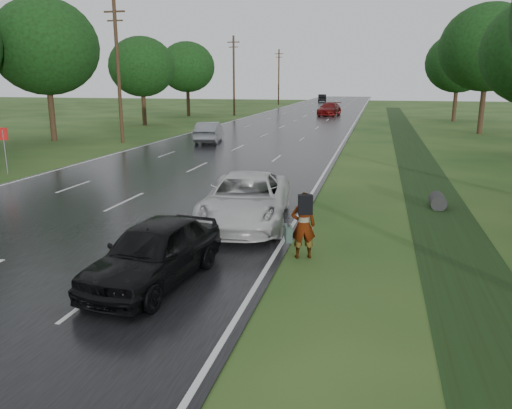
{
  "coord_description": "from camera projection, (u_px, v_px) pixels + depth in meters",
  "views": [
    {
      "loc": [
        9.22,
        -8.76,
        4.55
      ],
      "look_at": [
        6.15,
        3.87,
        1.3
      ],
      "focal_mm": 35.0,
      "sensor_mm": 36.0,
      "label": 1
    }
  ],
  "objects": [
    {
      "name": "tree_west_d",
      "position": [
        142.0,
        67.0,
        50.07
      ],
      "size": [
        6.6,
        6.6,
        8.8
      ],
      "color": "#322514",
      "rests_on": "ground"
    },
    {
      "name": "road",
      "position": [
        290.0,
        123.0,
        53.88
      ],
      "size": [
        14.0,
        180.0,
        0.04
      ],
      "primitive_type": "cube",
      "color": "black",
      "rests_on": "ground"
    },
    {
      "name": "far_car_dark",
      "position": [
        322.0,
        98.0,
        105.42
      ],
      "size": [
        2.26,
        4.9,
        1.56
      ],
      "primitive_type": "imported",
      "rotation": [
        0.0,
        0.0,
        3.27
      ],
      "color": "black",
      "rests_on": "road"
    },
    {
      "name": "white_pickup",
      "position": [
        246.0,
        199.0,
        16.05
      ],
      "size": [
        3.27,
        5.89,
        1.56
      ],
      "primitive_type": "imported",
      "rotation": [
        0.0,
        0.0,
        0.13
      ],
      "color": "silver",
      "rests_on": "road"
    },
    {
      "name": "tree_east_d",
      "position": [
        488.0,
        48.0,
        41.48
      ],
      "size": [
        8.0,
        8.0,
        10.76
      ],
      "color": "#322514",
      "rests_on": "ground"
    },
    {
      "name": "far_car_red",
      "position": [
        329.0,
        109.0,
        65.03
      ],
      "size": [
        3.0,
        5.92,
        1.65
      ],
      "primitive_type": "imported",
      "rotation": [
        0.0,
        0.0,
        -0.13
      ],
      "color": "maroon",
      "rests_on": "road"
    },
    {
      "name": "center_line",
      "position": [
        290.0,
        123.0,
        53.88
      ],
      "size": [
        0.12,
        180.0,
        0.01
      ],
      "primitive_type": "cube",
      "color": "silver",
      "rests_on": "road"
    },
    {
      "name": "dark_sedan",
      "position": [
        154.0,
        252.0,
        11.3
      ],
      "size": [
        2.21,
        4.45,
        1.46
      ],
      "primitive_type": "imported",
      "rotation": [
        0.0,
        0.0,
        -0.12
      ],
      "color": "black",
      "rests_on": "road"
    },
    {
      "name": "tree_west_f",
      "position": [
        187.0,
        67.0,
        63.33
      ],
      "size": [
        7.0,
        7.0,
        9.29
      ],
      "color": "#322514",
      "rests_on": "ground"
    },
    {
      "name": "road_sign",
      "position": [
        4.0,
        141.0,
        24.33
      ],
      "size": [
        0.5,
        0.06,
        2.3
      ],
      "color": "slate",
      "rests_on": "ground"
    },
    {
      "name": "pedestrian",
      "position": [
        303.0,
        224.0,
        12.92
      ],
      "size": [
        0.91,
        0.7,
        1.76
      ],
      "rotation": [
        0.0,
        0.0,
        3.43
      ],
      "color": "#A5998C",
      "rests_on": "ground"
    },
    {
      "name": "utility_pole_mid",
      "position": [
        118.0,
        71.0,
        35.88
      ],
      "size": [
        1.6,
        0.26,
        10.0
      ],
      "color": "#322514",
      "rests_on": "ground"
    },
    {
      "name": "tree_west_c",
      "position": [
        45.0,
        47.0,
        36.79
      ],
      "size": [
        7.8,
        7.8,
        10.43
      ],
      "color": "#322514",
      "rests_on": "ground"
    },
    {
      "name": "tree_east_f",
      "position": [
        459.0,
        63.0,
        54.93
      ],
      "size": [
        7.2,
        7.2,
        9.62
      ],
      "color": "#322514",
      "rests_on": "ground"
    },
    {
      "name": "edge_stripe_west",
      "position": [
        231.0,
        122.0,
        55.42
      ],
      "size": [
        0.12,
        180.0,
        0.01
      ],
      "primitive_type": "cube",
      "color": "silver",
      "rests_on": "road"
    },
    {
      "name": "edge_stripe_east",
      "position": [
        354.0,
        124.0,
        52.33
      ],
      "size": [
        0.12,
        180.0,
        0.01
      ],
      "primitive_type": "cube",
      "color": "silver",
      "rests_on": "road"
    },
    {
      "name": "utility_pole_far",
      "position": [
        234.0,
        75.0,
        64.16
      ],
      "size": [
        1.6,
        0.26,
        10.0
      ],
      "color": "#322514",
      "rests_on": "ground"
    },
    {
      "name": "utility_pole_distant",
      "position": [
        279.0,
        76.0,
        92.44
      ],
      "size": [
        1.6,
        0.26,
        10.0
      ],
      "color": "#322514",
      "rests_on": "ground"
    },
    {
      "name": "silver_sedan",
      "position": [
        209.0,
        132.0,
        36.97
      ],
      "size": [
        2.34,
        4.77,
        1.51
      ],
      "primitive_type": "imported",
      "rotation": [
        0.0,
        0.0,
        3.31
      ],
      "color": "#989BA0",
      "rests_on": "road"
    },
    {
      "name": "drainage_ditch",
      "position": [
        420.0,
        167.0,
        26.46
      ],
      "size": [
        2.2,
        120.0,
        0.56
      ],
      "color": "black",
      "rests_on": "ground"
    }
  ]
}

